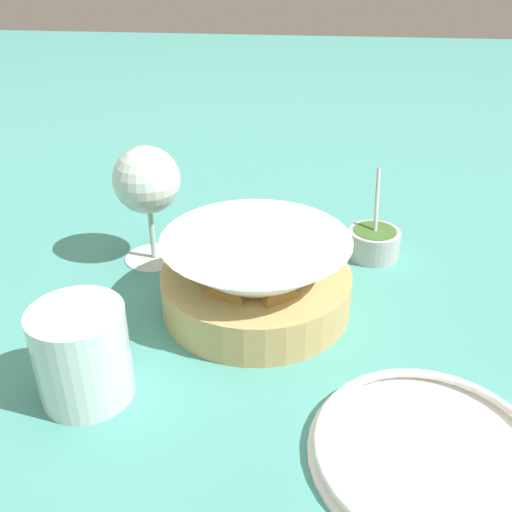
{
  "coord_description": "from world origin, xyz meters",
  "views": [
    {
      "loc": [
        -0.5,
        -0.03,
        0.37
      ],
      "look_at": [
        0.03,
        0.03,
        0.07
      ],
      "focal_mm": 40.0,
      "sensor_mm": 36.0,
      "label": 1
    }
  ],
  "objects_px": {
    "beer_mug": "(84,356)",
    "side_plate": "(431,452)",
    "wine_glass": "(147,184)",
    "food_basket": "(255,278)",
    "sauce_cup": "(374,242)"
  },
  "relations": [
    {
      "from": "wine_glass",
      "to": "side_plate",
      "type": "xyz_separation_m",
      "value": [
        -0.3,
        -0.31,
        -0.1
      ]
    },
    {
      "from": "wine_glass",
      "to": "food_basket",
      "type": "bearing_deg",
      "value": -124.1
    },
    {
      "from": "sauce_cup",
      "to": "wine_glass",
      "type": "distance_m",
      "value": 0.3
    },
    {
      "from": "beer_mug",
      "to": "wine_glass",
      "type": "bearing_deg",
      "value": 1.72
    },
    {
      "from": "beer_mug",
      "to": "sauce_cup",
      "type": "bearing_deg",
      "value": -43.69
    },
    {
      "from": "food_basket",
      "to": "beer_mug",
      "type": "bearing_deg",
      "value": 138.16
    },
    {
      "from": "food_basket",
      "to": "wine_glass",
      "type": "distance_m",
      "value": 0.19
    },
    {
      "from": "food_basket",
      "to": "beer_mug",
      "type": "relative_size",
      "value": 1.74
    },
    {
      "from": "sauce_cup",
      "to": "wine_glass",
      "type": "bearing_deg",
      "value": 97.9
    },
    {
      "from": "food_basket",
      "to": "side_plate",
      "type": "bearing_deg",
      "value": -139.92
    },
    {
      "from": "wine_glass",
      "to": "beer_mug",
      "type": "bearing_deg",
      "value": -178.28
    },
    {
      "from": "sauce_cup",
      "to": "wine_glass",
      "type": "xyz_separation_m",
      "value": [
        -0.04,
        0.29,
        0.08
      ]
    },
    {
      "from": "food_basket",
      "to": "sauce_cup",
      "type": "bearing_deg",
      "value": -45.62
    },
    {
      "from": "food_basket",
      "to": "wine_glass",
      "type": "bearing_deg",
      "value": 55.9
    },
    {
      "from": "beer_mug",
      "to": "side_plate",
      "type": "bearing_deg",
      "value": -98.27
    }
  ]
}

